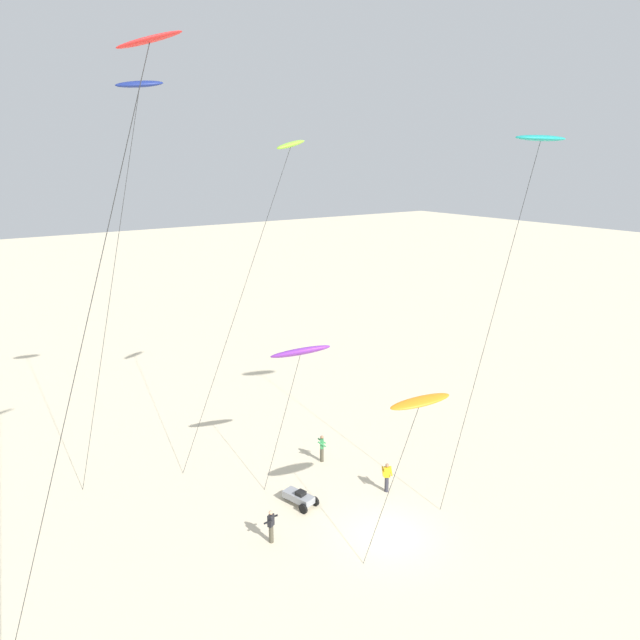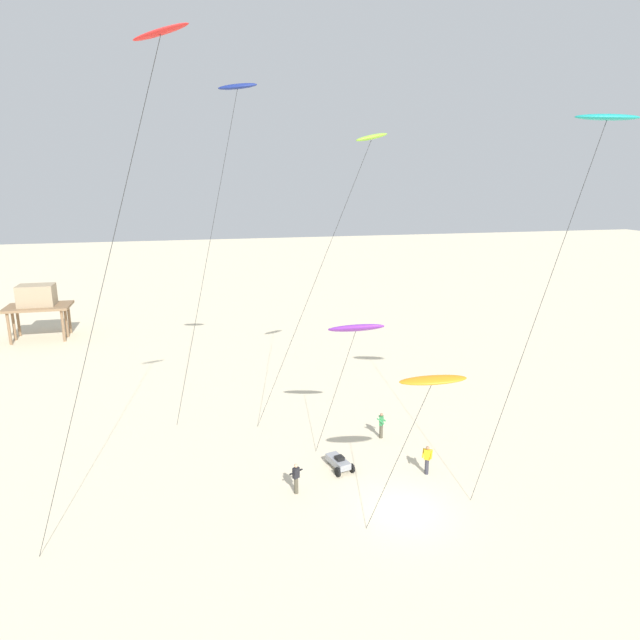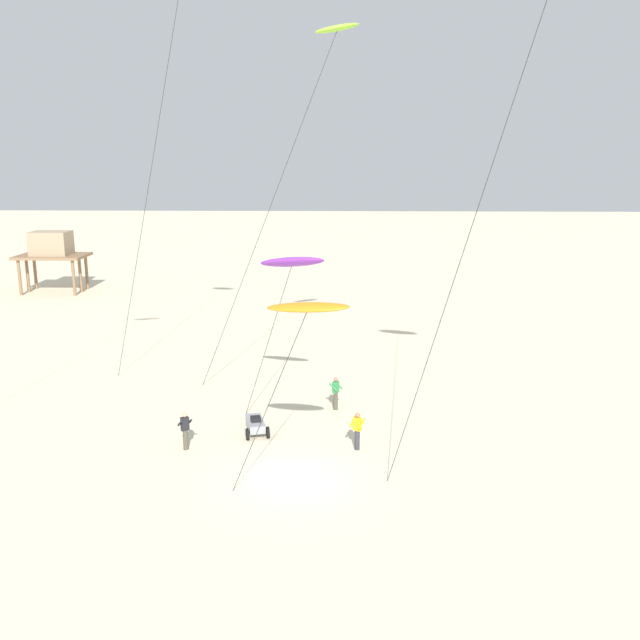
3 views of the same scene
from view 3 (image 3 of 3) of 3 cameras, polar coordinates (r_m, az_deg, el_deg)
The scene contains 9 objects.
ground_plane at distance 27.23m, azimuth -2.12°, elevation -13.23°, with size 260.00×260.00×0.00m, color beige.
kite_orange at distance 23.73m, azimuth -1.06°, elevation 0.99°, with size 4.41×1.34×7.43m.
kite_purple at distance 31.45m, azimuth -2.38°, elevation 4.83°, with size 4.03×2.19×8.05m.
kite_lime at distance 35.30m, azimuth 1.25°, elevation 22.74°, with size 8.44×1.18×18.53m.
kite_flyer_nearest at distance 30.03m, azimuth -11.18°, elevation -8.97°, with size 0.71×0.70×1.67m.
kite_flyer_middle at distance 29.51m, azimuth 3.13°, elevation -9.14°, with size 0.72×0.71×1.67m.
kite_flyer_furthest at distance 33.88m, azimuth 1.32°, elevation -6.05°, with size 0.71×0.72×1.67m.
stilt_house at distance 66.89m, azimuth -21.48°, elevation 5.59°, with size 6.11×3.97×5.56m.
beach_buggy at distance 31.42m, azimuth -5.40°, elevation -8.64°, with size 1.30×2.13×0.82m.
Camera 3 is at (1.69, -24.24, 12.30)m, focal length 38.39 mm.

